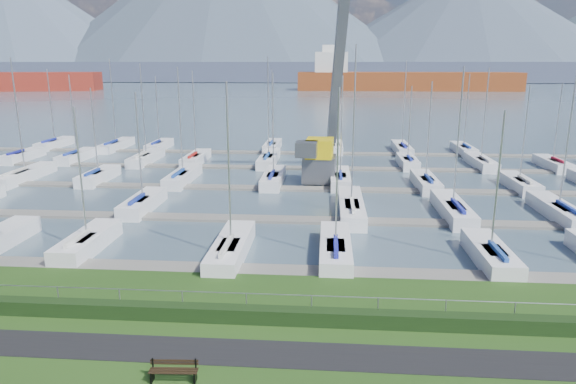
# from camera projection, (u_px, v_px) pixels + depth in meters

# --- Properties ---
(path) EXTENTS (160.00, 2.00, 0.04)m
(path) POSITION_uv_depth(u_px,v_px,m) (260.00, 353.00, 20.80)
(path) COLOR black
(path) RESTS_ON grass
(water) EXTENTS (800.00, 540.00, 0.20)m
(water) POSITION_uv_depth(u_px,v_px,m) (324.00, 86.00, 275.16)
(water) COLOR #4A5E6C
(hedge) EXTENTS (80.00, 0.70, 0.70)m
(hedge) POSITION_uv_depth(u_px,v_px,m) (267.00, 315.00, 23.23)
(hedge) COLOR black
(hedge) RESTS_ON grass
(fence) EXTENTS (80.00, 0.04, 0.04)m
(fence) POSITION_uv_depth(u_px,v_px,m) (268.00, 294.00, 23.41)
(fence) COLOR gray
(fence) RESTS_ON grass
(foothill) EXTENTS (900.00, 80.00, 12.00)m
(foothill) POSITION_uv_depth(u_px,v_px,m) (325.00, 71.00, 341.27)
(foothill) COLOR #474F68
(foothill) RESTS_ON water
(mountains) EXTENTS (1190.00, 360.00, 115.00)m
(mountains) POSITION_uv_depth(u_px,v_px,m) (336.00, 17.00, 402.91)
(mountains) COLOR #3F4B5D
(mountains) RESTS_ON water
(docks) EXTENTS (90.00, 41.60, 0.25)m
(docks) POSITION_uv_depth(u_px,v_px,m) (299.00, 189.00, 48.90)
(docks) COLOR gray
(docks) RESTS_ON water
(bench_left) EXTENTS (1.82, 0.52, 0.85)m
(bench_left) POSITION_uv_depth(u_px,v_px,m) (174.00, 371.00, 18.93)
(bench_left) COLOR black
(bench_left) RESTS_ON grass
(crane) EXTENTS (5.20, 13.29, 22.35)m
(crane) POSITION_uv_depth(u_px,v_px,m) (325.00, 126.00, 51.26)
(crane) COLOR slate
(crane) RESTS_ON water
(cargo_ship_mid) EXTENTS (95.26, 18.49, 21.50)m
(cargo_ship_mid) POSITION_uv_depth(u_px,v_px,m) (397.00, 81.00, 225.34)
(cargo_ship_mid) COLOR brown
(cargo_ship_mid) RESTS_ON water
(sailboat_fleet) EXTENTS (74.24, 49.50, 13.36)m
(sailboat_fleet) POSITION_uv_depth(u_px,v_px,m) (287.00, 128.00, 50.11)
(sailboat_fleet) COLOR #1E4498
(sailboat_fleet) RESTS_ON water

